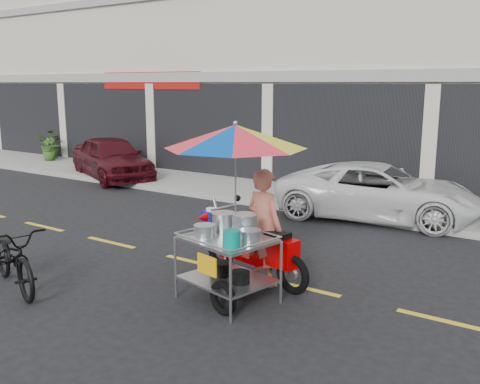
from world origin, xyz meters
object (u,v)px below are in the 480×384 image
Objects in this scene: white_pickup at (379,192)px; near_bicycle at (14,257)px; maroon_sedan at (112,158)px; food_vendor_rig at (244,186)px.

white_pickup is 7.47m from near_bicycle.
maroon_sedan is at bearing 57.12° from near_bicycle.
maroon_sedan is 9.02m from near_bicycle.
food_vendor_rig reaches higher than white_pickup.
near_bicycle is (5.62, -7.06, -0.18)m from maroon_sedan.
maroon_sedan is at bearing 160.20° from food_vendor_rig.
white_pickup is 5.24m from food_vendor_rig.
near_bicycle is at bearing -136.11° from food_vendor_rig.
near_bicycle is at bearing 148.13° from white_pickup.
near_bicycle is at bearing -118.31° from maroon_sedan.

